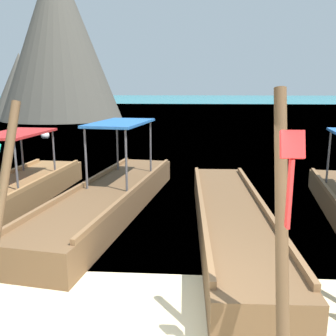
% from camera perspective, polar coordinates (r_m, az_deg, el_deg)
% --- Properties ---
extents(sea_water, '(120.00, 120.00, 0.00)m').
position_cam_1_polar(sea_water, '(65.32, 3.44, 9.90)').
color(sea_water, '#147A89').
rests_on(sea_water, ground).
extents(longtail_boat_blue_ribbon, '(1.82, 6.97, 2.67)m').
position_cam_1_polar(longtail_boat_blue_ribbon, '(9.49, -23.90, -4.03)').
color(longtail_boat_blue_ribbon, brown).
rests_on(longtail_boat_blue_ribbon, ground).
extents(longtail_boat_turquoise_ribbon, '(2.37, 7.49, 2.68)m').
position_cam_1_polar(longtail_boat_turquoise_ribbon, '(8.66, -8.92, -4.49)').
color(longtail_boat_turquoise_ribbon, brown).
rests_on(longtail_boat_turquoise_ribbon, ground).
extents(longtail_boat_red_ribbon, '(1.38, 7.13, 2.86)m').
position_cam_1_polar(longtail_boat_red_ribbon, '(7.28, 9.70, -8.06)').
color(longtail_boat_red_ribbon, brown).
rests_on(longtail_boat_red_ribbon, ground).
extents(karst_rock, '(12.21, 10.59, 14.17)m').
position_cam_1_polar(karst_rock, '(35.41, -17.06, 18.05)').
color(karst_rock, '#47443D').
rests_on(karst_rock, ground).
extents(mooring_buoy_near, '(0.46, 0.46, 0.46)m').
position_cam_1_polar(mooring_buoy_near, '(21.51, -18.39, 4.80)').
color(mooring_buoy_near, white).
rests_on(mooring_buoy_near, sea_water).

